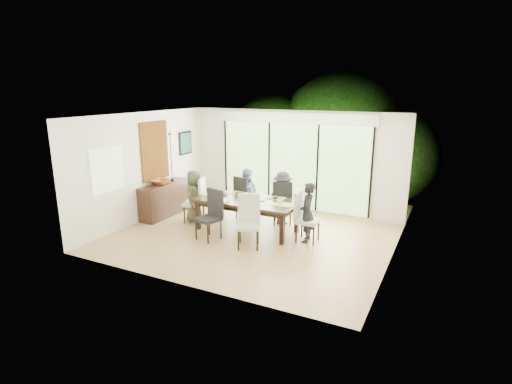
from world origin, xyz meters
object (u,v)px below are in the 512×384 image
at_px(chair_far_left, 247,197).
at_px(chair_near_left, 208,215).
at_px(table_top, 247,201).
at_px(chair_right_end, 308,217).
at_px(chair_left_end, 194,200).
at_px(person_far_right, 283,198).
at_px(vase, 250,197).
at_px(cup_b, 250,199).
at_px(chair_near_right, 248,222).
at_px(person_far_left, 246,193).
at_px(cup_c, 280,201).
at_px(person_right_end, 307,213).
at_px(laptop, 213,196).
at_px(bowl, 161,182).
at_px(chair_far_right, 283,202).
at_px(cup_a, 224,192).
at_px(sideboard, 165,199).
at_px(person_left_end, 194,196).

height_order(chair_far_left, chair_near_left, same).
relative_size(table_top, chair_right_end, 2.18).
relative_size(chair_left_end, person_far_right, 0.85).
distance_m(vase, cup_b, 0.18).
height_order(table_top, chair_near_right, chair_near_right).
bearing_deg(person_far_left, chair_near_right, 110.37).
distance_m(chair_near_right, cup_c, 1.05).
relative_size(table_top, person_right_end, 1.86).
bearing_deg(person_right_end, laptop, -98.64).
distance_m(chair_near_right, vase, 1.06).
height_order(chair_left_end, bowl, chair_left_end).
distance_m(chair_near_right, person_far_left, 1.95).
bearing_deg(laptop, chair_left_end, 148.63).
height_order(chair_far_right, cup_a, chair_far_right).
height_order(cup_b, sideboard, sideboard).
bearing_deg(person_right_end, table_top, -101.10).
bearing_deg(vase, table_top, -135.00).
distance_m(chair_far_right, chair_near_right, 1.72).
distance_m(table_top, person_far_left, 0.95).
bearing_deg(bowl, person_far_left, 23.27).
bearing_deg(person_far_right, laptop, 33.44).
bearing_deg(cup_b, cup_a, 163.61).
height_order(chair_far_left, cup_b, chair_far_left).
relative_size(chair_left_end, cup_a, 8.87).
bearing_deg(vase, person_far_right, 57.34).
distance_m(chair_left_end, cup_c, 2.32).
distance_m(chair_near_left, cup_b, 1.04).
bearing_deg(cup_b, chair_far_right, 67.17).
xyz_separation_m(person_left_end, bowl, (-0.99, -0.04, 0.27)).
relative_size(cup_c, bowl, 0.27).
bearing_deg(vase, chair_right_end, -1.97).
bearing_deg(cup_b, sideboard, 176.44).
distance_m(vase, sideboard, 2.55).
height_order(chair_near_right, person_far_right, person_far_right).
xyz_separation_m(chair_right_end, cup_a, (-2.20, 0.15, 0.25)).
distance_m(chair_far_left, chair_far_right, 1.00).
bearing_deg(person_left_end, person_right_end, -99.71).
xyz_separation_m(chair_near_left, person_far_left, (0.05, 1.70, 0.10)).
bearing_deg(bowl, vase, 1.99).
height_order(person_far_right, laptop, person_far_right).
relative_size(chair_right_end, cup_a, 8.87).
bearing_deg(laptop, chair_far_right, 11.54).
height_order(chair_right_end, person_left_end, person_left_end).
relative_size(laptop, cup_b, 3.30).
bearing_deg(cup_c, chair_left_end, -177.51).
height_order(cup_a, sideboard, sideboard).
distance_m(table_top, person_far_right, 1.00).
height_order(chair_far_right, sideboard, chair_far_right).
distance_m(chair_far_left, cup_b, 1.15).
distance_m(table_top, chair_near_right, 1.02).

